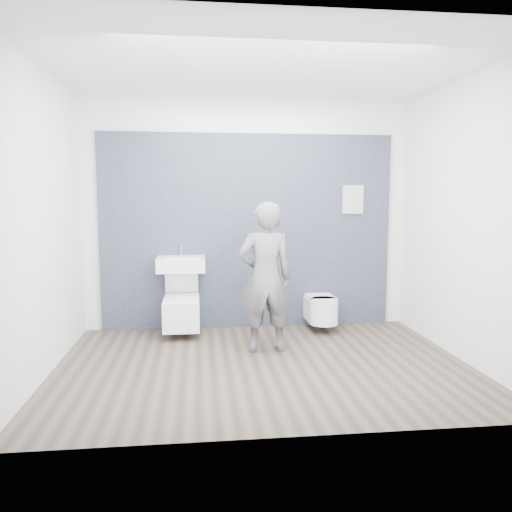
{
  "coord_description": "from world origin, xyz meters",
  "views": [
    {
      "loc": [
        -0.61,
        -4.68,
        1.62
      ],
      "look_at": [
        0.0,
        0.6,
        1.0
      ],
      "focal_mm": 35.0,
      "sensor_mm": 36.0,
      "label": 1
    }
  ],
  "objects": [
    {
      "name": "washbasin",
      "position": [
        -0.82,
        1.23,
        0.85
      ],
      "size": [
        0.56,
        0.42,
        0.42
      ],
      "color": "white",
      "rests_on": "ground"
    },
    {
      "name": "room_shell",
      "position": [
        0.0,
        0.0,
        1.74
      ],
      "size": [
        4.0,
        4.0,
        4.0
      ],
      "color": "white",
      "rests_on": "ground"
    },
    {
      "name": "info_placard",
      "position": [
        1.32,
        1.43,
        0.0
      ],
      "size": [
        0.26,
        0.03,
        0.35
      ],
      "primitive_type": "cube",
      "color": "white",
      "rests_on": "ground"
    },
    {
      "name": "visitor",
      "position": [
        0.08,
        0.43,
        0.79
      ],
      "size": [
        0.6,
        0.42,
        1.58
      ],
      "primitive_type": "imported",
      "rotation": [
        0.0,
        0.0,
        3.22
      ],
      "color": "slate",
      "rests_on": "ground"
    },
    {
      "name": "toilet_square",
      "position": [
        -0.82,
        1.14,
        0.3
      ],
      "size": [
        0.42,
        0.6,
        0.78
      ],
      "color": "white",
      "rests_on": "ground"
    },
    {
      "name": "ground",
      "position": [
        0.0,
        0.0,
        0.0
      ],
      "size": [
        4.0,
        4.0,
        0.0
      ],
      "primitive_type": "plane",
      "color": "brown",
      "rests_on": "ground"
    },
    {
      "name": "tile_wall",
      "position": [
        0.0,
        1.47,
        0.0
      ],
      "size": [
        3.6,
        0.06,
        2.4
      ],
      "primitive_type": "cube",
      "color": "black",
      "rests_on": "ground"
    },
    {
      "name": "toilet_rounded",
      "position": [
        0.87,
        1.15,
        0.27
      ],
      "size": [
        0.34,
        0.57,
        0.31
      ],
      "color": "white",
      "rests_on": "ground"
    }
  ]
}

